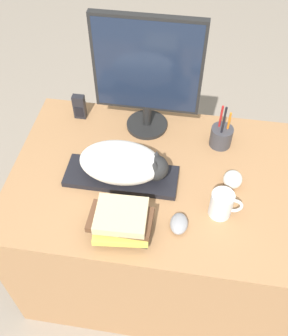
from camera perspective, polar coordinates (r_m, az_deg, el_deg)
name	(u,v)px	position (r m, az deg, el deg)	size (l,w,h in m)	color
desk	(163,227)	(1.86, 2.76, -8.60)	(1.24, 0.79, 0.74)	#9E7047
keyboard	(121,176)	(1.54, -3.29, -1.22)	(0.44, 0.15, 0.02)	black
cat	(124,163)	(1.48, -2.87, 0.73)	(0.34, 0.19, 0.14)	white
monitor	(147,71)	(1.56, 0.49, 13.86)	(0.43, 0.18, 0.52)	black
computer_mouse	(179,224)	(1.41, 5.09, -8.03)	(0.06, 0.09, 0.04)	gray
coffee_mug	(222,204)	(1.44, 11.28, -5.19)	(0.12, 0.08, 0.11)	silver
pen_cup	(221,136)	(1.67, 11.14, 4.59)	(0.09, 0.09, 0.22)	#38383D
baseball	(233,179)	(1.54, 12.75, -1.63)	(0.07, 0.07, 0.07)	silver
phone	(79,107)	(1.78, -9.35, 8.75)	(0.05, 0.03, 0.12)	black
book_stack	(122,222)	(1.37, -3.25, -7.82)	(0.22, 0.17, 0.11)	black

